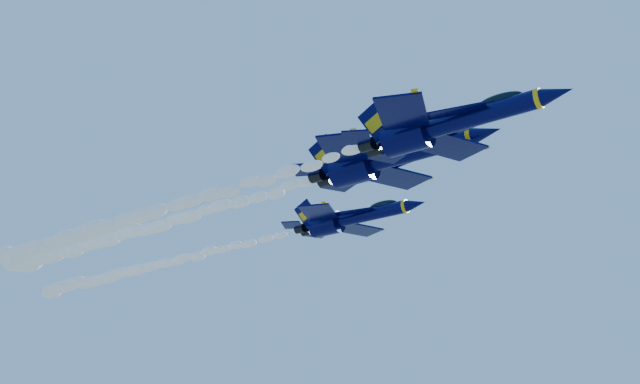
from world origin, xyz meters
The scene contains 6 objects.
jet_lead centered at (15.34, -14.43, 150.89)m, with size 16.03×13.15×5.96m.
smoke_trail_jet_lead centered at (-16.82, -14.43, 150.40)m, with size 50.63×2.17×1.95m, color white.
jet_second centered at (5.95, -6.69, 153.28)m, with size 18.54×15.21×6.89m.
smoke_trail_jet_second centered at (-27.29, -6.69, 152.77)m, with size 50.63×2.51×2.26m, color white.
jet_third centered at (-6.74, 6.15, 153.61)m, with size 16.67×13.68×6.20m.
smoke_trail_jet_third centered at (-39.18, 6.15, 153.12)m, with size 50.63×2.26×2.03m, color white.
Camera 1 is at (35.30, -57.09, 128.43)m, focal length 40.00 mm.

